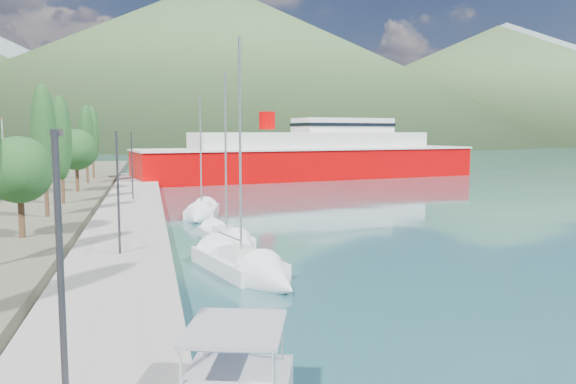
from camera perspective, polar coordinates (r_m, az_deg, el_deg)
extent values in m
plane|color=#245156|center=(136.53, -10.76, 3.11)|extent=(1400.00, 1400.00, 0.00)
cube|color=gray|center=(42.67, -15.82, -2.79)|extent=(5.00, 88.00, 0.80)
cone|color=slate|center=(706.55, -6.86, 12.79)|extent=(760.00, 760.00, 180.00)
cone|color=slate|center=(752.57, 21.15, 10.49)|extent=(640.00, 640.00, 140.00)
cone|color=#3D5830|center=(421.91, -7.53, 12.92)|extent=(480.00, 480.00, 115.00)
cone|color=#3D5830|center=(479.52, 20.40, 10.26)|extent=(420.00, 420.00, 90.00)
cylinder|color=#47301E|center=(36.13, -25.44, -2.31)|extent=(0.36, 0.36, 2.42)
sphere|color=#1C461D|center=(35.86, -25.64, 2.06)|extent=(3.87, 3.87, 3.87)
cylinder|color=#47301E|center=(44.33, -23.29, -0.97)|extent=(0.30, 0.30, 2.10)
ellipsoid|color=#1C461D|center=(44.04, -23.55, 5.20)|extent=(1.80, 1.80, 7.45)
cylinder|color=#47301E|center=(52.18, -21.87, 0.04)|extent=(0.30, 0.30, 2.04)
ellipsoid|color=#1C461D|center=(51.93, -22.08, 5.14)|extent=(1.80, 1.80, 7.23)
cylinder|color=#47301E|center=(62.04, -20.62, 1.26)|extent=(0.36, 0.36, 2.65)
sphere|color=#1C461D|center=(61.88, -20.73, 4.05)|extent=(4.24, 4.24, 4.24)
cylinder|color=#47301E|center=(71.97, -19.70, 1.67)|extent=(0.30, 0.30, 2.06)
ellipsoid|color=#1C461D|center=(71.79, -19.83, 5.41)|extent=(1.80, 1.80, 7.31)
cylinder|color=#47301E|center=(79.61, -19.15, 2.10)|extent=(0.30, 0.30, 2.13)
ellipsoid|color=#1C461D|center=(79.45, -19.27, 5.58)|extent=(1.80, 1.80, 7.54)
cylinder|color=#2D2D33|center=(10.68, -21.97, -10.71)|extent=(0.12, 0.12, 6.00)
cube|color=#2D2D33|center=(10.50, -22.44, 5.59)|extent=(0.15, 0.50, 0.12)
cylinder|color=#2D2D33|center=(28.88, -16.87, -0.16)|extent=(0.12, 0.12, 6.00)
cube|color=#2D2D33|center=(28.97, -17.03, 5.80)|extent=(0.15, 0.50, 0.12)
cylinder|color=#2D2D33|center=(52.60, -15.57, 2.57)|extent=(0.12, 0.12, 6.00)
cube|color=#2D2D33|center=(52.76, -15.65, 5.84)|extent=(0.15, 0.50, 0.12)
cube|color=gray|center=(13.12, -5.37, -13.59)|extent=(2.84, 3.10, 0.09)
cube|color=silver|center=(28.12, -5.14, -7.38)|extent=(4.15, 6.67, 0.99)
cube|color=silver|center=(27.60, -4.79, -6.22)|extent=(2.15, 2.81, 0.39)
cylinder|color=silver|center=(26.99, -4.88, 4.39)|extent=(0.12, 0.12, 10.50)
cone|color=silver|center=(24.67, -1.22, -9.27)|extent=(3.24, 3.49, 2.54)
cube|color=silver|center=(35.46, -6.44, -4.66)|extent=(3.02, 5.96, 0.80)
cube|color=silver|center=(35.01, -6.26, -3.91)|extent=(1.61, 2.46, 0.31)
cylinder|color=silver|center=(34.51, -6.35, 3.92)|extent=(0.12, 0.12, 9.81)
cone|color=silver|center=(32.07, -4.46, -5.79)|extent=(2.49, 2.97, 2.05)
cube|color=silver|center=(46.56, -8.71, -2.09)|extent=(3.39, 5.74, 0.92)
cube|color=silver|center=(46.12, -8.77, -1.39)|extent=(1.82, 2.39, 0.36)
cylinder|color=silver|center=(45.76, -8.86, 4.14)|extent=(0.12, 0.12, 9.21)
cone|color=silver|center=(43.18, -9.22, -2.73)|extent=(2.81, 2.93, 2.35)
cube|color=#BE0001|center=(83.67, 2.37, 2.74)|extent=(52.35, 19.77, 4.95)
cube|color=silver|center=(83.56, 2.38, 4.43)|extent=(52.76, 20.15, 0.27)
cube|color=silver|center=(83.54, 2.38, 5.16)|extent=(36.39, 15.10, 2.65)
cube|color=silver|center=(86.05, 5.57, 6.75)|extent=(15.31, 9.08, 2.12)
cylinder|color=#BE0001|center=(80.61, -2.14, 7.26)|extent=(2.30, 2.30, 2.48)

